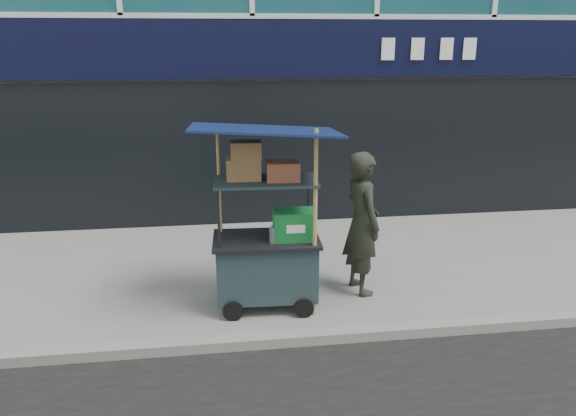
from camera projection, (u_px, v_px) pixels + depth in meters
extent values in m
plane|color=slate|center=(285.00, 335.00, 6.07)|extent=(80.00, 80.00, 0.00)
cube|color=gray|center=(288.00, 339.00, 5.86)|extent=(80.00, 0.18, 0.12)
cube|color=black|center=(253.00, 49.00, 8.88)|extent=(15.68, 0.06, 0.90)
cube|color=black|center=(255.00, 154.00, 9.41)|extent=(15.68, 0.04, 2.40)
cube|color=#1C2C2F|center=(266.00, 268.00, 6.61)|extent=(1.18, 0.72, 0.67)
cylinder|color=black|center=(233.00, 311.00, 6.34)|extent=(0.23, 0.06, 0.23)
cylinder|color=black|center=(304.00, 308.00, 6.41)|extent=(0.23, 0.06, 0.23)
cube|color=black|center=(266.00, 239.00, 6.50)|extent=(1.26, 0.80, 0.04)
cylinder|color=black|center=(219.00, 221.00, 6.08)|extent=(0.03, 0.03, 0.72)
cylinder|color=black|center=(315.00, 218.00, 6.18)|extent=(0.03, 0.03, 0.72)
cylinder|color=black|center=(220.00, 205.00, 6.63)|extent=(0.03, 0.03, 0.72)
cylinder|color=black|center=(308.00, 203.00, 6.72)|extent=(0.03, 0.03, 0.72)
cube|color=#1C2C2F|center=(265.00, 181.00, 6.30)|extent=(1.18, 0.72, 0.03)
cylinder|color=#9B8046|center=(315.00, 226.00, 6.20)|extent=(0.05, 0.05, 2.16)
cylinder|color=#9B8046|center=(220.00, 217.00, 6.67)|extent=(0.04, 0.04, 2.06)
cube|color=#0B183F|center=(265.00, 130.00, 6.13)|extent=(1.68, 1.22, 0.19)
cube|color=#0D571C|center=(294.00, 225.00, 6.43)|extent=(0.49, 0.36, 0.34)
cylinder|color=silver|center=(272.00, 236.00, 6.29)|extent=(0.07, 0.07, 0.19)
cylinder|color=#1841B9|center=(272.00, 227.00, 6.26)|extent=(0.03, 0.03, 0.02)
cube|color=brown|center=(244.00, 169.00, 6.28)|extent=(0.40, 0.30, 0.24)
cube|color=olive|center=(283.00, 171.00, 6.24)|extent=(0.38, 0.28, 0.21)
cube|color=brown|center=(246.00, 150.00, 6.21)|extent=(0.35, 0.26, 0.19)
imported|color=#25291E|center=(362.00, 223.00, 6.88)|extent=(0.55, 0.73, 1.79)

